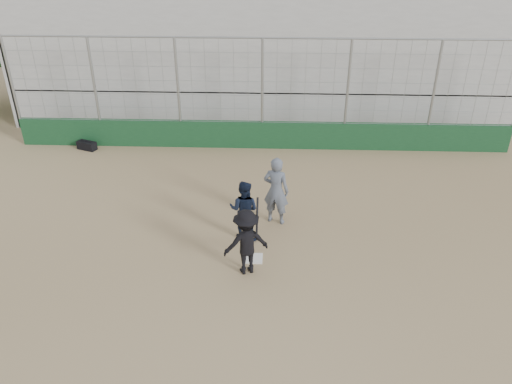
{
  "coord_description": "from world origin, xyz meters",
  "views": [
    {
      "loc": [
        0.46,
        -10.18,
        7.5
      ],
      "look_at": [
        0.0,
        1.4,
        1.15
      ],
      "focal_mm": 35.0,
      "sensor_mm": 36.0,
      "label": 1
    }
  ],
  "objects_px": {
    "batter_at_plate": "(246,242)",
    "equipment_bag": "(87,145)",
    "catcher_crouched": "(244,219)",
    "umpire": "(276,194)"
  },
  "relations": [
    {
      "from": "catcher_crouched",
      "to": "umpire",
      "type": "height_order",
      "value": "umpire"
    },
    {
      "from": "catcher_crouched",
      "to": "umpire",
      "type": "distance_m",
      "value": 1.23
    },
    {
      "from": "equipment_bag",
      "to": "batter_at_plate",
      "type": "bearing_deg",
      "value": -48.08
    },
    {
      "from": "batter_at_plate",
      "to": "umpire",
      "type": "distance_m",
      "value": 2.38
    },
    {
      "from": "catcher_crouched",
      "to": "equipment_bag",
      "type": "bearing_deg",
      "value": 137.8
    },
    {
      "from": "catcher_crouched",
      "to": "batter_at_plate",
      "type": "bearing_deg",
      "value": -84.25
    },
    {
      "from": "catcher_crouched",
      "to": "equipment_bag",
      "type": "height_order",
      "value": "catcher_crouched"
    },
    {
      "from": "batter_at_plate",
      "to": "umpire",
      "type": "xyz_separation_m",
      "value": [
        0.69,
        2.28,
        0.05
      ]
    },
    {
      "from": "batter_at_plate",
      "to": "equipment_bag",
      "type": "xyz_separation_m",
      "value": [
        -6.32,
        7.04,
        -0.69
      ]
    },
    {
      "from": "batter_at_plate",
      "to": "equipment_bag",
      "type": "relative_size",
      "value": 2.37
    }
  ]
}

